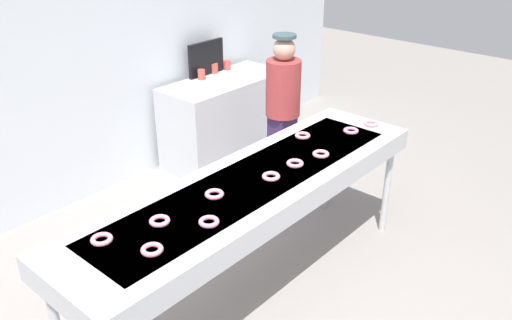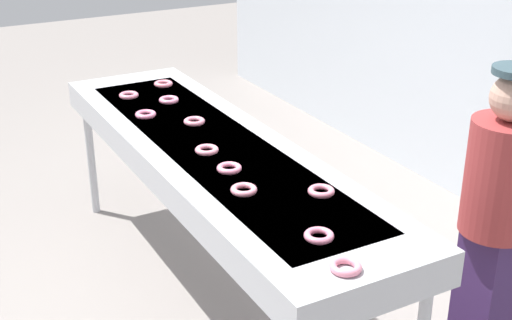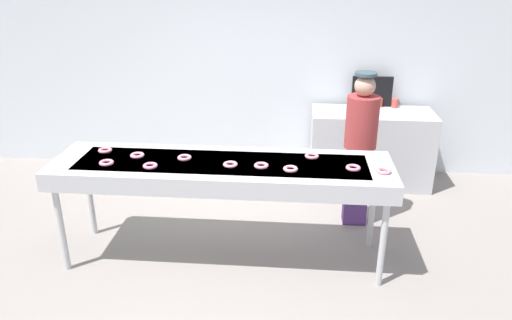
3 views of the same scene
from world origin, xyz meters
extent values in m
plane|color=gray|center=(0.00, 0.00, 0.00)|extent=(16.00, 16.00, 0.00)
cube|color=silver|center=(0.00, 2.27, 1.51)|extent=(8.00, 0.12, 3.02)
cube|color=#B7BABF|center=(0.00, 0.00, 0.89)|extent=(3.00, 0.78, 0.16)
cube|color=slate|center=(0.00, 0.00, 0.94)|extent=(2.55, 0.55, 0.08)
cylinder|color=#B7BABF|center=(-1.40, -0.31, 0.41)|extent=(0.06, 0.06, 0.81)
cylinder|color=#B7BABF|center=(1.40, -0.31, 0.41)|extent=(0.06, 0.06, 0.81)
cylinder|color=#B7BABF|center=(-1.40, 0.31, 0.41)|extent=(0.06, 0.06, 0.81)
cylinder|color=#B7BABF|center=(1.40, 0.31, 0.41)|extent=(0.06, 0.06, 0.81)
torus|color=pink|center=(0.61, -0.13, 0.99)|extent=(0.17, 0.17, 0.03)
torus|color=pink|center=(1.13, -0.06, 0.99)|extent=(0.15, 0.15, 0.03)
torus|color=pink|center=(1.38, -0.10, 0.99)|extent=(0.18, 0.18, 0.03)
torus|color=pink|center=(-0.34, 0.04, 0.99)|extent=(0.14, 0.14, 0.03)
torus|color=pink|center=(-1.11, 0.16, 0.99)|extent=(0.17, 0.17, 0.03)
torus|color=pink|center=(0.79, 0.18, 0.99)|extent=(0.18, 0.18, 0.03)
torus|color=pink|center=(0.36, -0.08, 0.99)|extent=(0.17, 0.17, 0.03)
torus|color=pink|center=(-0.99, -0.13, 0.99)|extent=(0.16, 0.16, 0.03)
torus|color=pink|center=(-0.78, 0.06, 0.99)|extent=(0.16, 0.16, 0.03)
torus|color=pink|center=(0.09, -0.08, 0.99)|extent=(0.16, 0.16, 0.03)
torus|color=pink|center=(-0.59, -0.17, 0.99)|extent=(0.17, 0.17, 0.03)
cube|color=#351F4B|center=(1.29, 0.78, 0.43)|extent=(0.24, 0.18, 0.87)
cylinder|color=#993333|center=(1.29, 0.78, 1.13)|extent=(0.32, 0.32, 0.53)
sphere|color=tan|center=(1.29, 0.78, 1.49)|extent=(0.20, 0.20, 0.20)
cylinder|color=#334951|center=(1.29, 0.78, 1.61)|extent=(0.21, 0.21, 0.03)
cube|color=#B7BABF|center=(1.57, 1.82, 0.46)|extent=(1.46, 0.64, 0.93)
cylinder|color=#CC4C3F|center=(1.67, 2.07, 0.98)|extent=(0.08, 0.08, 0.11)
cylinder|color=#CC4C3F|center=(1.86, 2.05, 0.98)|extent=(0.08, 0.08, 0.11)
cylinder|color=#CC4C3F|center=(1.41, 2.01, 0.98)|extent=(0.08, 0.08, 0.11)
cube|color=black|center=(1.57, 2.09, 1.11)|extent=(0.49, 0.04, 0.37)
camera|label=1|loc=(-2.39, -2.12, 2.71)|focal=37.27mm
camera|label=2|loc=(3.21, -1.49, 2.42)|focal=49.27mm
camera|label=3|loc=(0.63, -3.84, 2.60)|focal=33.72mm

